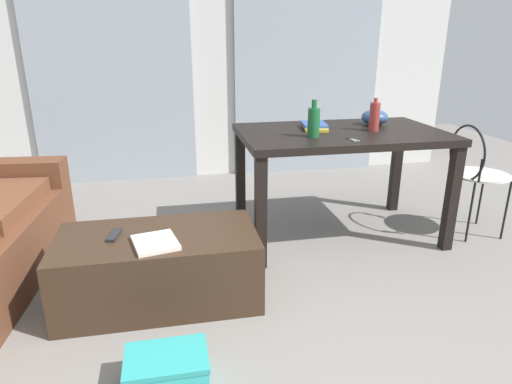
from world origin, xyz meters
TOP-DOWN VIEW (x-y plane):
  - ground_plane at (0.00, 1.38)m, footprint 8.56×8.56m
  - wall_back at (0.00, 3.57)m, footprint 5.15×0.10m
  - curtains at (0.00, 3.48)m, footprint 3.52×0.03m
  - coffee_table at (-0.59, 1.13)m, footprint 1.09×0.57m
  - craft_table at (0.71, 1.78)m, footprint 1.43×0.88m
  - wire_chair at (1.68, 1.60)m, footprint 0.41×0.41m
  - bottle_near at (0.93, 1.73)m, footprint 0.07×0.07m
  - bottle_far at (0.45, 1.62)m, footprint 0.08×0.08m
  - bowl at (1.03, 1.94)m, footprint 0.20×0.20m
  - book_stack at (0.55, 1.89)m, footprint 0.21×0.31m
  - scissors at (0.67, 1.51)m, footprint 0.06×0.12m
  - tv_remote_primary at (-0.81, 1.15)m, footprint 0.07×0.16m
  - magazine at (-0.59, 1.00)m, footprint 0.26×0.28m
  - shoebox at (-0.56, 0.42)m, footprint 0.35×0.24m

SIDE VIEW (x-z plane):
  - ground_plane at x=0.00m, z-range 0.00..0.00m
  - shoebox at x=-0.56m, z-range 0.00..0.16m
  - coffee_table at x=-0.59m, z-range 0.00..0.40m
  - tv_remote_primary at x=-0.81m, z-range 0.40..0.42m
  - magazine at x=-0.59m, z-range 0.40..0.42m
  - wire_chair at x=1.68m, z-range 0.10..0.94m
  - craft_table at x=0.71m, z-range 0.30..1.09m
  - scissors at x=0.67m, z-range 0.79..0.80m
  - book_stack at x=0.55m, z-range 0.79..0.83m
  - bowl at x=1.03m, z-range 0.79..0.91m
  - bottle_near at x=0.93m, z-range 0.78..1.01m
  - bottle_far at x=0.45m, z-range 0.77..1.02m
  - curtains at x=0.00m, z-range 0.00..2.05m
  - wall_back at x=0.00m, z-range 0.00..2.46m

